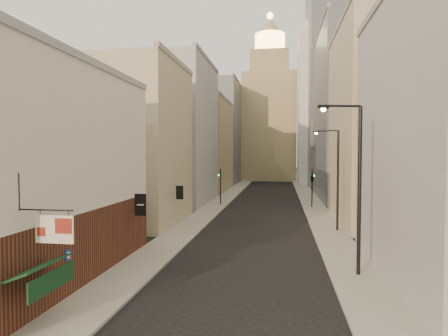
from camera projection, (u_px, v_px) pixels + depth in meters
The scene contains 16 objects.
sidewalk_left at pixel (231, 193), 66.06m from camera, with size 3.00×140.00×0.15m, color gray.
sidewalk_right at pixel (306, 194), 64.09m from camera, with size 3.00×140.00×0.15m, color gray.
near_building_left at pixel (45, 173), 21.07m from camera, with size 8.30×23.04×12.30m.
left_bldg_beige at pixel (140, 145), 37.94m from camera, with size 8.00×12.00×16.00m, color #B7AA8C.
left_bldg_grey at pixel (181, 133), 53.67m from camera, with size 8.00×16.00×20.00m, color gray.
left_bldg_tan at pixel (206, 146), 71.50m from camera, with size 8.00×18.00×17.00m, color #8D805B.
left_bldg_wingrid at pixel (222, 133), 91.12m from camera, with size 8.00×20.00×24.00m, color gray.
right_bldg_beige at pixel (378, 125), 38.18m from camera, with size 8.00×16.00×20.00m, color #B7AA8C.
right_bldg_wingrid at pixel (345, 115), 57.82m from camera, with size 8.00×20.00×26.00m, color gray.
highrise at pixel (353, 71), 84.07m from camera, with size 21.00×23.00×51.20m.
clock_tower at pixel (270, 115), 101.09m from camera, with size 14.00×14.00×44.90m.
white_tower at pixel (316, 103), 85.56m from camera, with size 8.00×8.00×41.50m.
streetlamp_near at pixel (355, 179), 21.30m from camera, with size 2.54×0.83×9.85m.
streetlamp_mid at pixel (335, 174), 33.79m from camera, with size 2.29×1.09×9.24m.
traffic_light_left at pixel (221, 180), 50.87m from camera, with size 0.53×0.39×5.00m.
traffic_light_right at pixel (312, 178), 48.50m from camera, with size 0.85×0.85×5.00m.
Camera 1 is at (2.21, -10.27, 7.10)m, focal length 30.00 mm.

